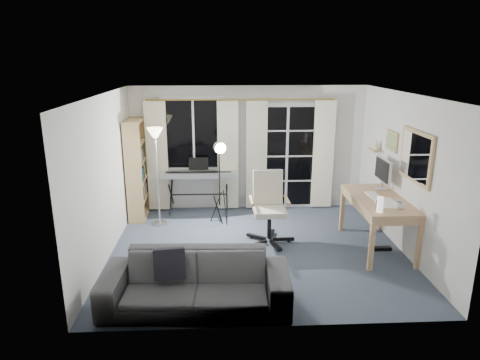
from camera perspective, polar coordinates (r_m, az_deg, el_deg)
The scene contains 17 objects.
floor at distance 6.81m, azimuth 2.23°, elevation -9.31°, with size 4.50×4.00×0.02m, color #353F4D.
window at distance 8.24m, azimuth -6.21°, elevation 6.14°, with size 1.20×0.08×1.40m.
french_door at distance 8.42m, azimuth 6.23°, elevation 3.06°, with size 1.32×0.09×2.11m.
curtains at distance 8.22m, azimuth 0.21°, elevation 3.33°, with size 3.60×0.07×2.13m.
bookshelf at distance 8.12m, azimuth -13.80°, elevation 1.08°, with size 0.33×0.87×1.84m.
torchiere_lamp at distance 7.51m, azimuth -11.16°, elevation 4.26°, with size 0.37×0.37×1.75m.
keyboard_piano at distance 8.13m, azimuth -5.55°, elevation 0.66°, with size 1.38×0.67×1.00m.
studio_light at distance 7.41m, azimuth -2.72°, elevation 3.04°, with size 0.33×0.33×1.54m.
office_chair at distance 6.93m, azimuth 3.83°, elevation -2.71°, with size 0.77×0.81×1.16m.
desk at distance 6.93m, azimuth 18.02°, elevation -3.12°, with size 0.77×1.54×0.82m.
monitor at distance 7.29m, azimuth 18.52°, elevation 1.16°, with size 0.20×0.59×0.52m.
desk_clutter at distance 6.72m, azimuth 18.11°, elevation -4.43°, with size 0.48×0.93×1.04m.
mug at distance 6.48m, azimuth 20.50°, elevation -3.11°, with size 0.14×0.11×0.14m, color silver.
wall_mirror at distance 6.56m, azimuth 22.42°, elevation 2.90°, with size 0.04×0.94×0.74m.
framed_print at distance 7.36m, azimuth 19.61°, elevation 4.90°, with size 0.03×0.42×0.32m.
wall_shelf at distance 7.83m, azimuth 17.65°, elevation 4.26°, with size 0.16×0.30×0.18m.
sofa at distance 5.21m, azimuth -6.01°, elevation -12.32°, with size 2.26×0.75×0.87m.
Camera 1 is at (-0.57, -6.13, 2.91)m, focal length 32.00 mm.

